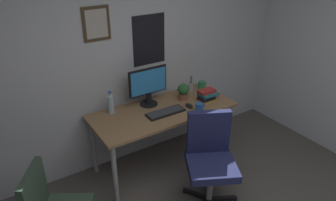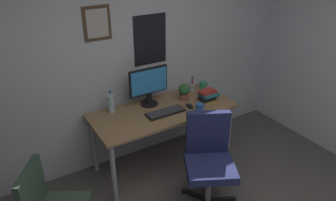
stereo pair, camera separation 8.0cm
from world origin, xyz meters
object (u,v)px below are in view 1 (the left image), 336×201
keyboard (166,112)px  pen_cup (191,87)px  water_bottle (111,104)px  potted_plant (183,91)px  book_stack_left (207,95)px  computer_mouse (189,106)px  coffee_mug_near (199,107)px  coffee_mug_far (202,85)px  office_chair (210,155)px  monitor (148,85)px

keyboard → pen_cup: size_ratio=2.15×
keyboard → water_bottle: water_bottle is taller
potted_plant → book_stack_left: size_ratio=0.92×
book_stack_left → computer_mouse: bearing=-175.1°
coffee_mug_near → keyboard: bearing=153.0°
coffee_mug_far → book_stack_left: book_stack_left is taller
office_chair → coffee_mug_near: (0.22, 0.47, 0.26)m
keyboard → pen_cup: 0.65m
coffee_mug_near → pen_cup: size_ratio=0.59×
computer_mouse → coffee_mug_near: size_ratio=0.93×
computer_mouse → coffee_mug_far: bearing=37.1°
pen_cup → potted_plant: bearing=-146.4°
keyboard → potted_plant: (0.35, 0.17, 0.09)m
computer_mouse → potted_plant: potted_plant is taller
coffee_mug_far → pen_cup: 0.16m
computer_mouse → office_chair: bearing=-107.2°
coffee_mug_far → potted_plant: (-0.37, -0.13, 0.06)m
computer_mouse → keyboard: bearing=176.0°
monitor → book_stack_left: 0.70m
computer_mouse → pen_cup: bearing=51.6°
water_bottle → coffee_mug_far: size_ratio=2.05×
coffee_mug_far → coffee_mug_near: bearing=-130.5°
monitor → computer_mouse: (0.35, -0.30, -0.22)m
water_bottle → potted_plant: (0.84, -0.15, -0.00)m
office_chair → book_stack_left: bearing=54.2°
office_chair → keyboard: office_chair is taller
computer_mouse → coffee_mug_near: coffee_mug_near is taller
keyboard → book_stack_left: (0.57, 0.00, 0.05)m
water_bottle → pen_cup: water_bottle is taller
monitor → computer_mouse: bearing=-41.1°
office_chair → keyboard: (-0.11, 0.63, 0.22)m
water_bottle → potted_plant: bearing=-10.4°
coffee_mug_far → potted_plant: size_ratio=0.63×
keyboard → water_bottle: bearing=145.9°
computer_mouse → pen_cup: 0.43m
keyboard → book_stack_left: bearing=0.2°
office_chair → book_stack_left: (0.46, 0.63, 0.27)m
potted_plant → pen_cup: size_ratio=0.98×
office_chair → book_stack_left: 0.83m
water_bottle → monitor: bearing=-6.0°
water_bottle → pen_cup: bearing=-0.5°
book_stack_left → keyboard: bearing=-179.8°
water_bottle → book_stack_left: water_bottle is taller
coffee_mug_near → potted_plant: potted_plant is taller
keyboard → potted_plant: 0.40m
monitor → coffee_mug_far: 0.80m
monitor → book_stack_left: bearing=-24.4°
coffee_mug_near → water_bottle: bearing=148.6°
office_chair → coffee_mug_near: office_chair is taller
keyboard → coffee_mug_near: (0.33, -0.17, 0.04)m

